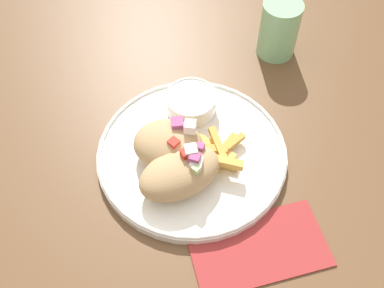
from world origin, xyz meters
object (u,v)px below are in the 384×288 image
at_px(pita_sandwich_near, 180,173).
at_px(plate, 192,153).
at_px(fries_pile, 217,153).
at_px(sauce_ramekin, 191,102).
at_px(pita_sandwich_far, 169,145).
at_px(water_glass, 278,31).

bearing_deg(pita_sandwich_near, plate, 44.22).
distance_m(plate, fries_pile, 0.04).
xyz_separation_m(fries_pile, sauce_ramekin, (0.01, 0.10, 0.01)).
height_order(pita_sandwich_near, pita_sandwich_far, pita_sandwich_far).
xyz_separation_m(fries_pile, water_glass, (0.21, 0.17, 0.02)).
height_order(pita_sandwich_far, sauce_ramekin, pita_sandwich_far).
xyz_separation_m(plate, fries_pile, (0.03, -0.02, 0.02)).
distance_m(plate, pita_sandwich_far, 0.05).
bearing_deg(pita_sandwich_far, pita_sandwich_near, -63.21).
height_order(pita_sandwich_near, fries_pile, pita_sandwich_near).
bearing_deg(pita_sandwich_far, fries_pile, 4.68).
bearing_deg(plate, sauce_ramekin, 65.70).
relative_size(fries_pile, sauce_ramekin, 1.14).
height_order(fries_pile, sauce_ramekin, sauce_ramekin).
distance_m(fries_pile, water_glass, 0.27).
relative_size(plate, sauce_ramekin, 3.47).
bearing_deg(pita_sandwich_near, pita_sandwich_far, 80.98).
bearing_deg(sauce_ramekin, pita_sandwich_far, -134.60).
relative_size(pita_sandwich_far, fries_pile, 1.39).
relative_size(pita_sandwich_near, sauce_ramekin, 1.52).
xyz_separation_m(pita_sandwich_far, sauce_ramekin, (0.07, 0.07, -0.01)).
relative_size(pita_sandwich_near, fries_pile, 1.34).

